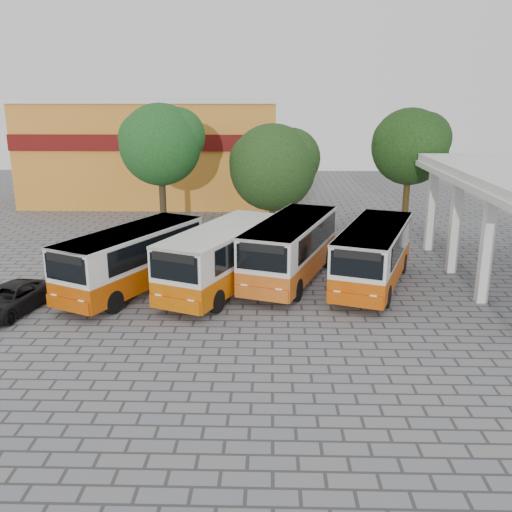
{
  "coord_description": "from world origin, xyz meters",
  "views": [
    {
      "loc": [
        -1.35,
        -21.78,
        8.79
      ],
      "look_at": [
        -2.01,
        3.58,
        1.5
      ],
      "focal_mm": 40.0,
      "sensor_mm": 36.0,
      "label": 1
    }
  ],
  "objects_px": {
    "bus_centre_left": "(222,255)",
    "bus_far_right": "(374,252)",
    "bus_far_left": "(132,256)",
    "bus_centre_right": "(291,246)",
    "parked_car": "(9,299)"
  },
  "relations": [
    {
      "from": "bus_far_right",
      "to": "bus_centre_left",
      "type": "bearing_deg",
      "value": -154.14
    },
    {
      "from": "bus_far_left",
      "to": "bus_far_right",
      "type": "distance_m",
      "value": 11.1
    },
    {
      "from": "bus_far_left",
      "to": "parked_car",
      "type": "distance_m",
      "value": 5.41
    },
    {
      "from": "bus_far_left",
      "to": "bus_centre_right",
      "type": "distance_m",
      "value": 7.44
    },
    {
      "from": "bus_centre_right",
      "to": "bus_centre_left",
      "type": "bearing_deg",
      "value": -135.86
    },
    {
      "from": "bus_far_left",
      "to": "parked_car",
      "type": "bearing_deg",
      "value": -121.62
    },
    {
      "from": "parked_car",
      "to": "bus_centre_left",
      "type": "bearing_deg",
      "value": 32.48
    },
    {
      "from": "bus_centre_left",
      "to": "bus_far_right",
      "type": "distance_m",
      "value": 7.03
    },
    {
      "from": "bus_far_left",
      "to": "parked_car",
      "type": "relative_size",
      "value": 2.02
    },
    {
      "from": "bus_centre_right",
      "to": "parked_car",
      "type": "height_order",
      "value": "bus_centre_right"
    },
    {
      "from": "bus_centre_right",
      "to": "bus_far_right",
      "type": "relative_size",
      "value": 1.03
    },
    {
      "from": "bus_centre_left",
      "to": "bus_centre_right",
      "type": "xyz_separation_m",
      "value": [
        3.17,
        1.49,
        0.03
      ]
    },
    {
      "from": "bus_centre_left",
      "to": "bus_far_left",
      "type": "bearing_deg",
      "value": -153.33
    },
    {
      "from": "bus_far_left",
      "to": "bus_centre_left",
      "type": "distance_m",
      "value": 4.07
    },
    {
      "from": "bus_far_right",
      "to": "parked_car",
      "type": "relative_size",
      "value": 2.01
    }
  ]
}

